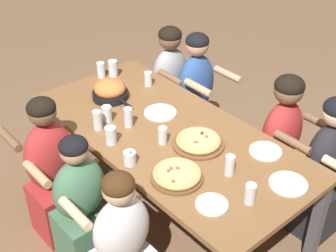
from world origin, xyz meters
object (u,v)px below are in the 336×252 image
at_px(empty_plate_b, 212,204).
at_px(diner_near_center, 82,208).
at_px(pizza_board_second, 177,175).
at_px(diner_near_midleft, 53,175).
at_px(drinking_glass_b, 128,118).
at_px(drinking_glass_d, 250,194).
at_px(drinking_glass_j, 98,121).
at_px(drinking_glass_g, 107,115).
at_px(drinking_glass_a, 148,79).
at_px(drinking_glass_c, 230,167).
at_px(drinking_glass_e, 111,135).
at_px(empty_plate_d, 265,151).
at_px(diner_far_left, 170,88).
at_px(drinking_glass_f, 113,70).
at_px(diner_near_midright, 123,249).
at_px(skillet_bowl, 110,91).
at_px(diner_far_right, 323,174).
at_px(diner_far_midleft, 195,101).
at_px(drinking_glass_i, 101,71).
at_px(diner_far_midright, 280,148).
at_px(empty_plate_c, 160,113).
at_px(drinking_glass_h, 163,136).
at_px(pizza_board_main, 198,142).
at_px(empty_plate_a, 288,184).
at_px(cocktail_glass_blue, 130,159).

height_order(empty_plate_b, diner_near_center, diner_near_center).
distance_m(pizza_board_second, diner_near_midleft, 0.96).
xyz_separation_m(drinking_glass_b, diner_near_center, (0.21, -0.56, -0.37)).
xyz_separation_m(drinking_glass_d, drinking_glass_j, (-1.18, -0.24, 0.00)).
xyz_separation_m(drinking_glass_g, diner_near_midleft, (-0.00, -0.48, -0.30)).
relative_size(drinking_glass_a, drinking_glass_c, 0.85).
height_order(drinking_glass_e, drinking_glass_j, drinking_glass_j).
relative_size(empty_plate_d, drinking_glass_g, 1.80).
xyz_separation_m(diner_near_midleft, diner_far_left, (-0.40, 1.44, -0.01)).
xyz_separation_m(drinking_glass_f, diner_near_center, (0.88, -0.90, -0.36)).
bearing_deg(diner_near_midright, diner_far_left, 40.36).
relative_size(empty_plate_b, drinking_glass_f, 1.31).
xyz_separation_m(drinking_glass_c, diner_near_midright, (-0.17, -0.71, -0.36)).
relative_size(skillet_bowl, drinking_glass_j, 2.79).
bearing_deg(diner_far_left, diner_far_right, 90.00).
xyz_separation_m(diner_far_midleft, diner_near_midright, (0.89, -1.44, -0.05)).
height_order(drinking_glass_i, diner_far_midright, diner_far_midright).
relative_size(empty_plate_c, drinking_glass_g, 2.01).
xyz_separation_m(drinking_glass_b, diner_far_left, (-0.56, 0.88, -0.32)).
distance_m(empty_plate_c, diner_near_center, 0.91).
xyz_separation_m(drinking_glass_h, diner_near_center, (-0.11, -0.61, -0.35)).
xyz_separation_m(drinking_glass_b, drinking_glass_f, (-0.68, 0.35, -0.00)).
bearing_deg(drinking_glass_f, diner_far_left, 77.76).
xyz_separation_m(pizza_board_main, skillet_bowl, (-0.89, -0.09, 0.04)).
bearing_deg(drinking_glass_i, diner_near_midleft, -54.82).
relative_size(pizza_board_second, drinking_glass_g, 2.73).
bearing_deg(empty_plate_a, drinking_glass_h, -160.03).
relative_size(empty_plate_d, drinking_glass_j, 1.48).
bearing_deg(empty_plate_d, skillet_bowl, -163.29).
relative_size(drinking_glass_a, drinking_glass_i, 0.89).
bearing_deg(pizza_board_second, empty_plate_c, 147.81).
distance_m(skillet_bowl, diner_near_midright, 1.31).
distance_m(drinking_glass_h, diner_far_right, 1.16).
distance_m(diner_far_left, diner_far_midright, 1.25).
bearing_deg(empty_plate_c, pizza_board_main, -7.33).
relative_size(drinking_glass_g, diner_far_midleft, 0.10).
height_order(drinking_glass_c, diner_near_midright, diner_near_midright).
relative_size(empty_plate_b, cocktail_glass_blue, 1.65).
xyz_separation_m(drinking_glass_c, diner_far_left, (-1.39, 0.73, -0.32)).
height_order(empty_plate_d, drinking_glass_g, drinking_glass_g).
relative_size(empty_plate_c, drinking_glass_d, 1.87).
relative_size(cocktail_glass_blue, drinking_glass_h, 0.94).
relative_size(empty_plate_a, drinking_glass_g, 1.95).
bearing_deg(drinking_glass_a, empty_plate_a, -4.91).
bearing_deg(pizza_board_second, empty_plate_d, 73.52).
xyz_separation_m(drinking_glass_h, diner_far_left, (-0.87, 0.83, -0.31)).
bearing_deg(drinking_glass_d, diner_far_midleft, 147.62).
xyz_separation_m(drinking_glass_d, diner_far_midright, (-0.39, 0.83, -0.30)).
height_order(drinking_glass_e, drinking_glass_f, drinking_glass_f).
height_order(pizza_board_main, diner_far_midleft, diner_far_midleft).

